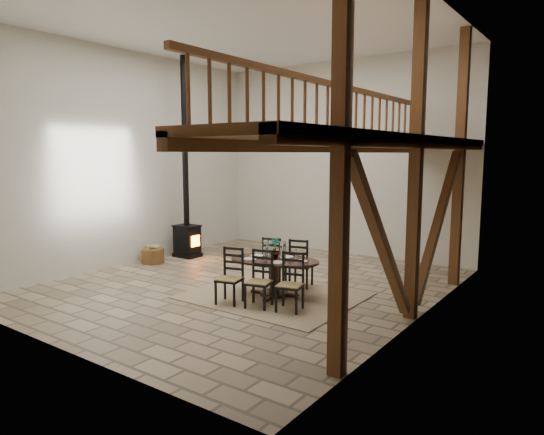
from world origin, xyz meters
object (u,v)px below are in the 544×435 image
Objects in this scene: wood_stove at (186,213)px; log_stack at (151,255)px; log_basket at (153,255)px; dining_table at (272,277)px.

wood_stove is 11.45× the size of log_stack.
wood_stove reaches higher than log_stack.
dining_table is at bearing -8.81° from log_basket.
log_basket is at bearing 156.83° from dining_table.
log_stack is (-4.16, 0.69, -0.23)m from dining_table.
wood_stove is at bearing 142.72° from dining_table.
log_stack is at bearing 156.16° from dining_table.
log_basket reaches higher than log_stack.
wood_stove is at bearing 71.36° from log_stack.
dining_table is 4.22m from log_stack.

